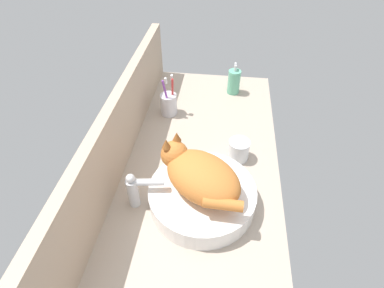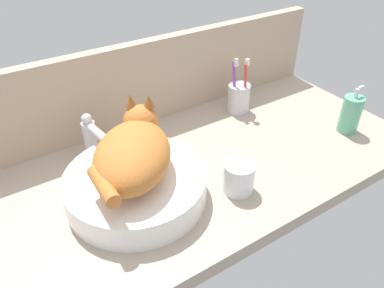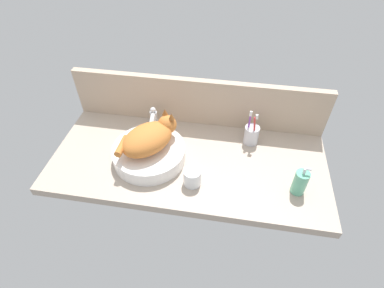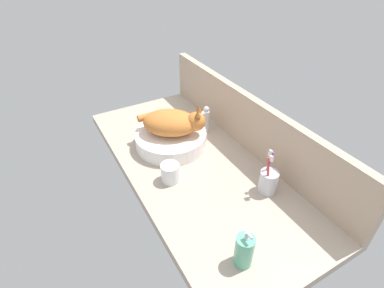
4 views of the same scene
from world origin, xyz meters
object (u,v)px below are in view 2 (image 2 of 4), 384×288
at_px(cat, 133,151).
at_px(soap_dispenser, 351,114).
at_px(sink_basin, 136,186).
at_px(toothbrush_cup, 239,97).
at_px(faucet, 92,136).
at_px(water_glass, 239,179).

relative_size(cat, soap_dispenser, 2.05).
bearing_deg(sink_basin, toothbrush_cup, 22.48).
distance_m(cat, faucet, 0.20).
bearing_deg(toothbrush_cup, water_glass, -128.57).
bearing_deg(faucet, soap_dispenser, -22.24).
xyz_separation_m(sink_basin, soap_dispenser, (0.67, -0.08, 0.02)).
relative_size(faucet, toothbrush_cup, 0.73).
bearing_deg(faucet, sink_basin, -82.03).
relative_size(sink_basin, toothbrush_cup, 1.80).
distance_m(cat, water_glass, 0.26).
bearing_deg(soap_dispenser, faucet, 157.76).
relative_size(soap_dispenser, water_glass, 1.87).
bearing_deg(water_glass, toothbrush_cup, 51.43).
xyz_separation_m(sink_basin, cat, (0.01, 0.01, 0.09)).
distance_m(faucet, water_glass, 0.40).
relative_size(cat, water_glass, 3.83).
bearing_deg(water_glass, faucet, 128.49).
relative_size(sink_basin, faucet, 2.47).
bearing_deg(faucet, cat, -79.38).
xyz_separation_m(cat, soap_dispenser, (0.66, -0.09, -0.07)).
xyz_separation_m(cat, water_glass, (0.21, -0.12, -0.09)).
height_order(faucet, toothbrush_cup, toothbrush_cup).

